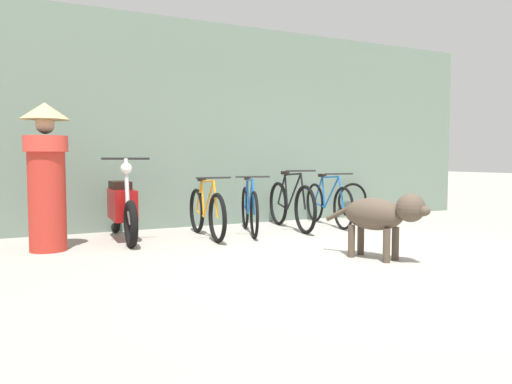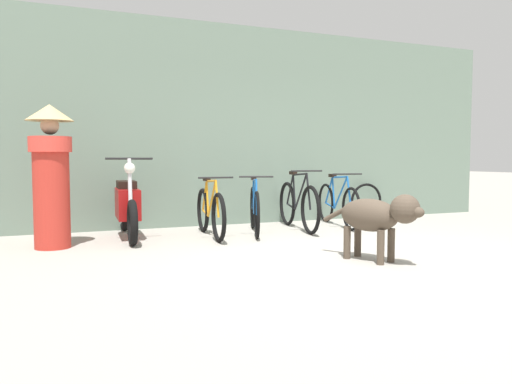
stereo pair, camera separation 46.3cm
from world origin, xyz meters
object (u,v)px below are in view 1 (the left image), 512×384
(spare_tire_left, at_px, (353,200))
(motorcycle, at_px, (122,207))
(stray_dog, at_px, (382,215))
(bicycle_0, at_px, (206,212))
(person_in_robes, at_px, (46,171))
(bicycle_3, at_px, (328,203))
(bicycle_1, at_px, (249,209))
(bicycle_2, at_px, (291,205))

(spare_tire_left, bearing_deg, motorcycle, -171.56)
(stray_dog, relative_size, spare_tire_left, 1.87)
(bicycle_0, bearing_deg, person_in_robes, -82.28)
(bicycle_3, height_order, motorcycle, motorcycle)
(bicycle_3, relative_size, stray_dog, 1.43)
(person_in_robes, bearing_deg, bicycle_0, -134.89)
(bicycle_3, bearing_deg, motorcycle, -81.38)
(motorcycle, bearing_deg, bicycle_0, 75.74)
(bicycle_1, relative_size, bicycle_3, 0.93)
(stray_dog, height_order, person_in_robes, person_in_robes)
(motorcycle, distance_m, person_in_robes, 1.14)
(motorcycle, distance_m, stray_dog, 3.33)
(bicycle_1, xyz_separation_m, spare_tire_left, (2.48, 0.87, -0.03))
(stray_dog, distance_m, spare_tire_left, 3.79)
(person_in_robes, bearing_deg, stray_dog, -172.81)
(motorcycle, bearing_deg, spare_tire_left, 101.53)
(bicycle_0, height_order, motorcycle, motorcycle)
(person_in_robes, relative_size, spare_tire_left, 2.70)
(bicycle_2, relative_size, stray_dog, 1.46)
(bicycle_1, bearing_deg, motorcycle, -79.65)
(bicycle_0, distance_m, bicycle_1, 0.68)
(bicycle_1, xyz_separation_m, bicycle_3, (1.48, 0.19, 0.01))
(bicycle_2, height_order, motorcycle, motorcycle)
(bicycle_3, xyz_separation_m, motorcycle, (-3.20, 0.06, 0.08))
(bicycle_1, xyz_separation_m, stray_dog, (0.41, -2.30, 0.13))
(bicycle_2, xyz_separation_m, bicycle_3, (0.75, 0.10, -0.02))
(stray_dog, bearing_deg, person_in_robes, -144.51)
(bicycle_3, xyz_separation_m, person_in_robes, (-4.13, -0.39, 0.56))
(bicycle_2, xyz_separation_m, person_in_robes, (-3.39, -0.29, 0.55))
(stray_dog, bearing_deg, motorcycle, -160.10)
(bicycle_0, distance_m, stray_dog, 2.48)
(bicycle_1, relative_size, person_in_robes, 0.93)
(bicycle_1, distance_m, motorcycle, 1.74)
(motorcycle, height_order, person_in_robes, person_in_robes)
(bicycle_0, height_order, bicycle_1, bicycle_1)
(spare_tire_left, bearing_deg, bicycle_1, -160.65)
(bicycle_2, distance_m, spare_tire_left, 1.92)
(bicycle_3, relative_size, spare_tire_left, 2.68)
(bicycle_3, distance_m, stray_dog, 2.72)
(bicycle_0, height_order, spare_tire_left, bicycle_0)
(bicycle_3, height_order, stray_dog, bicycle_3)
(stray_dog, height_order, spare_tire_left, stray_dog)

